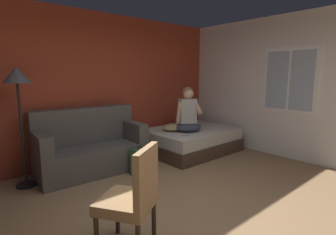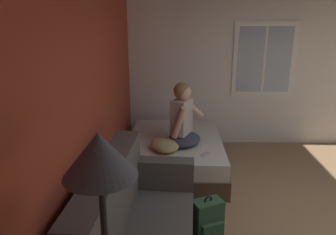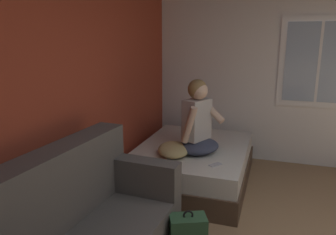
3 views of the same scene
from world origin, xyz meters
name	(u,v)px [view 2 (image 2 of 3)]	position (x,y,z in m)	size (l,w,h in m)	color
wall_back_accent	(70,122)	(0.00, 2.75, 1.35)	(10.91, 0.16, 2.70)	#993823
wall_side_with_window	(286,67)	(3.03, 0.01, 1.35)	(0.19, 6.73, 2.70)	silver
bed	(175,154)	(1.86, 1.87, 0.24)	(1.80, 1.37, 0.48)	#4C3828
couch	(137,235)	(-0.20, 2.19, 0.39)	(1.75, 0.92, 1.04)	#514C47
person_seated	(183,120)	(1.66, 1.77, 0.84)	(0.66, 0.62, 0.88)	#383D51
backpack	(208,219)	(0.34, 1.53, 0.19)	(0.32, 0.35, 0.46)	#2D5133
throw_pillow	(165,145)	(1.47, 2.01, 0.55)	(0.48, 0.36, 0.14)	tan
cell_phone	(205,154)	(1.32, 1.49, 0.48)	(0.07, 0.14, 0.01)	#B7B7BC
floor_lamp	(101,185)	(-1.18, 2.22, 1.43)	(0.36, 0.36, 1.70)	black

